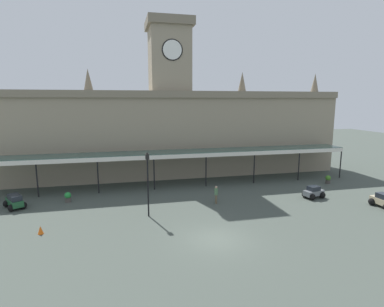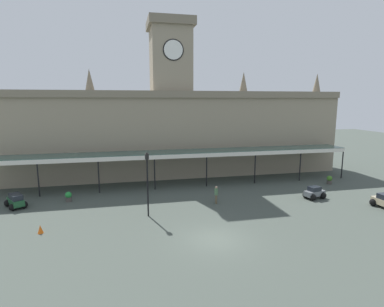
{
  "view_description": "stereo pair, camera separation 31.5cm",
  "coord_description": "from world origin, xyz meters",
  "px_view_note": "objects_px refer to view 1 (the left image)",
  "views": [
    {
      "loc": [
        -6.1,
        -18.88,
        9.46
      ],
      "look_at": [
        0.0,
        7.48,
        4.77
      ],
      "focal_mm": 28.58,
      "sensor_mm": 36.0,
      "label": 1
    },
    {
      "loc": [
        -5.79,
        -18.95,
        9.46
      ],
      "look_at": [
        0.0,
        7.48,
        4.77
      ],
      "focal_mm": 28.58,
      "sensor_mm": 36.0,
      "label": 2
    }
  ],
  "objects_px": {
    "car_grey_sedan": "(314,193)",
    "traffic_cone": "(41,230)",
    "car_green_estate": "(15,202)",
    "victorian_lamppost": "(148,177)",
    "planter_by_canopy": "(328,179)",
    "car_beige_estate": "(384,201)",
    "pedestrian_near_entrance": "(216,194)",
    "planter_near_kerb": "(68,197)"
  },
  "relations": [
    {
      "from": "car_beige_estate",
      "to": "car_green_estate",
      "type": "bearing_deg",
      "value": 167.25
    },
    {
      "from": "planter_near_kerb",
      "to": "planter_by_canopy",
      "type": "distance_m",
      "value": 28.23
    },
    {
      "from": "traffic_cone",
      "to": "victorian_lamppost",
      "type": "bearing_deg",
      "value": 12.22
    },
    {
      "from": "car_green_estate",
      "to": "planter_near_kerb",
      "type": "relative_size",
      "value": 2.53
    },
    {
      "from": "traffic_cone",
      "to": "planter_near_kerb",
      "type": "distance_m",
      "value": 7.07
    },
    {
      "from": "car_beige_estate",
      "to": "planter_by_canopy",
      "type": "distance_m",
      "value": 8.18
    },
    {
      "from": "car_beige_estate",
      "to": "planter_near_kerb",
      "type": "distance_m",
      "value": 28.96
    },
    {
      "from": "pedestrian_near_entrance",
      "to": "planter_near_kerb",
      "type": "height_order",
      "value": "pedestrian_near_entrance"
    },
    {
      "from": "car_grey_sedan",
      "to": "traffic_cone",
      "type": "distance_m",
      "value": 24.33
    },
    {
      "from": "pedestrian_near_entrance",
      "to": "traffic_cone",
      "type": "bearing_deg",
      "value": -166.04
    },
    {
      "from": "car_beige_estate",
      "to": "traffic_cone",
      "type": "height_order",
      "value": "car_beige_estate"
    },
    {
      "from": "car_beige_estate",
      "to": "planter_by_canopy",
      "type": "height_order",
      "value": "car_beige_estate"
    },
    {
      "from": "car_grey_sedan",
      "to": "planter_near_kerb",
      "type": "xyz_separation_m",
      "value": [
        -23.39,
        4.11,
        -0.01
      ]
    },
    {
      "from": "car_grey_sedan",
      "to": "traffic_cone",
      "type": "height_order",
      "value": "car_grey_sedan"
    },
    {
      "from": "car_grey_sedan",
      "to": "car_beige_estate",
      "type": "relative_size",
      "value": 0.96
    },
    {
      "from": "victorian_lamppost",
      "to": "planter_near_kerb",
      "type": "bearing_deg",
      "value": 143.19
    },
    {
      "from": "planter_near_kerb",
      "to": "car_green_estate",
      "type": "bearing_deg",
      "value": -170.97
    },
    {
      "from": "car_grey_sedan",
      "to": "planter_by_canopy",
      "type": "xyz_separation_m",
      "value": [
        4.84,
        4.32,
        -0.01
      ]
    },
    {
      "from": "car_beige_estate",
      "to": "car_grey_sedan",
      "type": "bearing_deg",
      "value": 139.11
    },
    {
      "from": "pedestrian_near_entrance",
      "to": "planter_by_canopy",
      "type": "relative_size",
      "value": 1.74
    },
    {
      "from": "planter_near_kerb",
      "to": "traffic_cone",
      "type": "bearing_deg",
      "value": -96.2
    },
    {
      "from": "car_green_estate",
      "to": "car_beige_estate",
      "type": "distance_m",
      "value": 32.99
    },
    {
      "from": "pedestrian_near_entrance",
      "to": "car_green_estate",
      "type": "bearing_deg",
      "value": 171.16
    },
    {
      "from": "car_green_estate",
      "to": "victorian_lamppost",
      "type": "bearing_deg",
      "value": -22.03
    },
    {
      "from": "car_grey_sedan",
      "to": "car_beige_estate",
      "type": "height_order",
      "value": "car_beige_estate"
    },
    {
      "from": "planter_near_kerb",
      "to": "car_grey_sedan",
      "type": "bearing_deg",
      "value": -9.98
    },
    {
      "from": "car_beige_estate",
      "to": "pedestrian_near_entrance",
      "type": "xyz_separation_m",
      "value": [
        -14.3,
        4.5,
        0.34
      ]
    },
    {
      "from": "victorian_lamppost",
      "to": "planter_by_canopy",
      "type": "height_order",
      "value": "victorian_lamppost"
    },
    {
      "from": "car_grey_sedan",
      "to": "car_green_estate",
      "type": "distance_m",
      "value": 27.94
    },
    {
      "from": "planter_near_kerb",
      "to": "pedestrian_near_entrance",
      "type": "bearing_deg",
      "value": -14.38
    },
    {
      "from": "car_green_estate",
      "to": "planter_near_kerb",
      "type": "bearing_deg",
      "value": 9.03
    },
    {
      "from": "car_grey_sedan",
      "to": "planter_by_canopy",
      "type": "bearing_deg",
      "value": 41.73
    },
    {
      "from": "car_green_estate",
      "to": "victorian_lamppost",
      "type": "xyz_separation_m",
      "value": [
        11.45,
        -4.63,
        2.75
      ]
    },
    {
      "from": "planter_near_kerb",
      "to": "car_beige_estate",
      "type": "bearing_deg",
      "value": -15.97
    },
    {
      "from": "planter_by_canopy",
      "to": "traffic_cone",
      "type": "bearing_deg",
      "value": -166.0
    },
    {
      "from": "car_green_estate",
      "to": "planter_near_kerb",
      "type": "height_order",
      "value": "car_green_estate"
    },
    {
      "from": "car_green_estate",
      "to": "pedestrian_near_entrance",
      "type": "distance_m",
      "value": 18.1
    },
    {
      "from": "car_grey_sedan",
      "to": "car_beige_estate",
      "type": "bearing_deg",
      "value": -40.89
    },
    {
      "from": "car_grey_sedan",
      "to": "victorian_lamppost",
      "type": "bearing_deg",
      "value": -175.75
    },
    {
      "from": "car_beige_estate",
      "to": "planter_near_kerb",
      "type": "xyz_separation_m",
      "value": [
        -27.84,
        7.97,
        -0.07
      ]
    },
    {
      "from": "car_green_estate",
      "to": "planter_near_kerb",
      "type": "distance_m",
      "value": 4.39
    },
    {
      "from": "planter_by_canopy",
      "to": "victorian_lamppost",
      "type": "bearing_deg",
      "value": -165.34
    }
  ]
}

